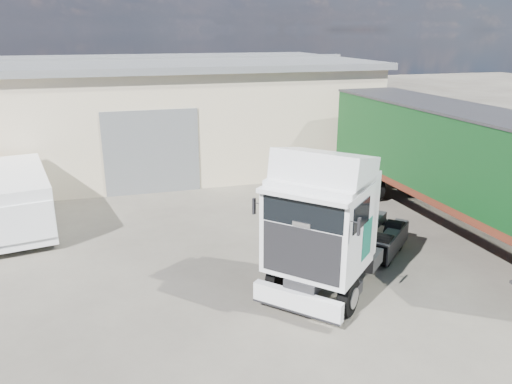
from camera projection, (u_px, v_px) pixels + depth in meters
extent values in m
plane|color=black|center=(267.00, 299.00, 13.11)|extent=(120.00, 120.00, 0.00)
cube|color=beige|center=(61.00, 118.00, 25.36)|extent=(30.00, 12.00, 5.00)
cube|color=#585C5D|center=(54.00, 64.00, 24.54)|extent=(30.60, 12.60, 0.30)
cube|color=#585C5D|center=(152.00, 152.00, 21.14)|extent=(4.00, 0.08, 3.60)
cube|color=#585C5D|center=(54.00, 60.00, 24.47)|extent=(30.60, 0.40, 0.15)
cube|color=brown|center=(482.00, 165.00, 21.25)|extent=(0.35, 26.00, 2.50)
cylinder|color=black|center=(312.00, 287.00, 12.76)|extent=(2.24, 2.29, 0.96)
cylinder|color=black|center=(354.00, 243.00, 15.37)|extent=(2.27, 2.32, 0.96)
cylinder|color=black|center=(367.00, 230.00, 16.42)|extent=(2.27, 2.32, 0.96)
cube|color=#2D2D30|center=(343.00, 245.00, 14.45)|extent=(4.91, 4.73, 0.27)
cube|color=white|center=(297.00, 301.00, 12.04)|extent=(1.76, 1.84, 0.50)
cube|color=white|center=(319.00, 225.00, 12.53)|extent=(3.08, 3.09, 2.23)
cube|color=black|center=(301.00, 253.00, 11.77)|extent=(1.42, 1.49, 1.27)
cube|color=black|center=(302.00, 213.00, 11.48)|extent=(1.44, 1.51, 0.68)
cube|color=white|center=(324.00, 169.00, 12.23)|extent=(2.83, 2.85, 1.12)
cube|color=#0D5F4C|center=(285.00, 222.00, 13.45)|extent=(0.50, 0.48, 1.00)
cube|color=#0D5F4C|center=(367.00, 239.00, 12.36)|extent=(0.50, 0.48, 1.00)
cylinder|color=#2D2D30|center=(357.00, 225.00, 15.36)|extent=(1.41, 1.41, 0.11)
cylinder|color=black|center=(385.00, 180.00, 21.52)|extent=(2.75, 1.23, 1.13)
cube|color=#2D2D30|center=(453.00, 203.00, 17.51)|extent=(1.32, 12.80, 0.37)
cube|color=#5E2415|center=(454.00, 194.00, 17.40)|extent=(3.13, 12.86, 0.26)
cube|color=black|center=(460.00, 151.00, 16.93)|extent=(3.13, 12.86, 2.77)
cube|color=#2D2D30|center=(465.00, 110.00, 16.49)|extent=(3.20, 12.93, 0.09)
cylinder|color=black|center=(21.00, 237.00, 16.09)|extent=(2.24, 1.13, 0.73)
cylinder|color=black|center=(16.00, 205.00, 19.10)|extent=(2.24, 1.13, 0.73)
cube|color=white|center=(15.00, 198.00, 17.35)|extent=(3.05, 5.43, 1.89)
cube|color=white|center=(18.00, 219.00, 15.58)|extent=(2.21, 1.38, 1.22)
cube|color=black|center=(15.00, 199.00, 15.58)|extent=(1.93, 0.46, 0.67)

